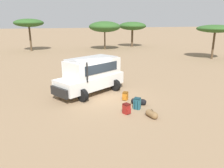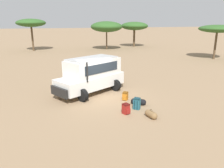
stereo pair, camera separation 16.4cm
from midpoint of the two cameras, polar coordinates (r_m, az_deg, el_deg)
ground_plane at (r=14.11m, az=-2.54°, el=-3.91°), size 320.00×320.00×0.00m
safari_vehicle at (r=15.13m, az=-5.04°, el=2.53°), size 5.35×3.92×2.44m
backpack_beside_front_wheel at (r=12.51m, az=6.89°, el=-5.11°), size 0.50×0.49×0.66m
backpack_cluster_center at (r=13.88m, az=3.80°, el=-3.18°), size 0.47×0.48×0.52m
backpack_near_rear_wheel at (r=11.86m, az=4.08°, el=-6.49°), size 0.41×0.48×0.57m
duffel_bag_low_black_case at (r=13.21m, az=7.28°, el=-4.62°), size 0.80×0.73×0.46m
duffel_bag_soft_canvas at (r=11.59m, az=10.58°, el=-7.79°), size 0.42×0.82×0.47m
acacia_tree_centre_back at (r=39.65m, az=-20.30°, el=14.72°), size 4.79×5.26×5.26m
acacia_tree_right_mid at (r=39.22m, az=-1.31°, el=14.73°), size 5.43×5.91×4.86m
acacia_tree_far_right at (r=44.06m, az=5.99°, el=14.81°), size 5.14×5.56×4.76m
acacia_tree_distant_right at (r=31.93m, az=25.96°, el=12.81°), size 4.51×4.87×4.41m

